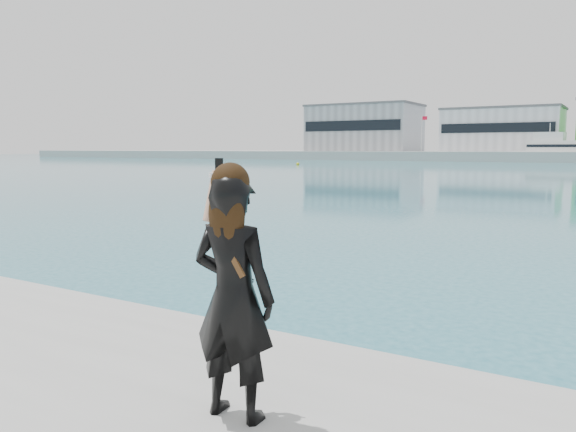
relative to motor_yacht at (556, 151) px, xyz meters
name	(u,v)px	position (x,y,z in m)	size (l,w,h in m)	color
warehouse_grey_left	(364,128)	(-45.21, 11.83, 5.64)	(26.52, 16.36, 11.50)	gray
warehouse_white	(503,130)	(-12.21, 11.83, 4.64)	(24.48, 15.35, 9.50)	silver
flagpole_left	(422,131)	(-28.12, 4.85, 4.41)	(1.28, 0.16, 8.00)	silver
motor_yacht	(556,151)	(0.00, 0.00, 0.00)	(16.61, 6.40, 7.55)	silver
buoy_far	(298,165)	(-33.42, -41.59, -2.12)	(0.50, 0.50, 0.50)	yellow
woman	(233,289)	(9.87, -116.81, -0.44)	(0.63, 0.44, 1.74)	black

